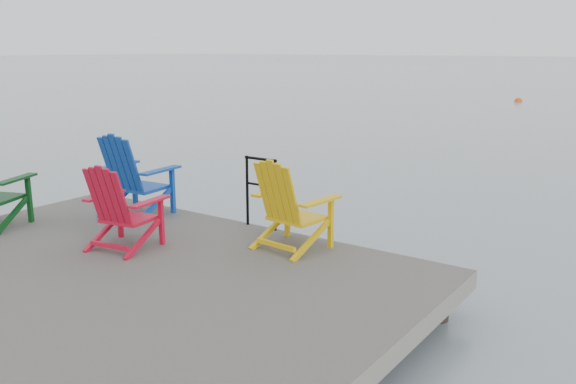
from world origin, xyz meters
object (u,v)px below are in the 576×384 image
Objects in this scene: handrail at (261,186)px; chair_blue at (133,175)px; chair_yellow at (290,204)px; chair_red at (120,207)px; buoy_b at (518,102)px.

chair_blue is (-1.74, -0.54, 0.02)m from handrail.
chair_yellow is (0.77, -0.49, -0.02)m from handrail.
chair_blue is 1.15× the size of chair_red.
chair_yellow is at bearing 25.86° from chair_red.
buoy_b is (-3.11, 28.38, -0.99)m from chair_red.
chair_red reaches higher than handrail.
chair_red is 0.95× the size of chair_yellow.
chair_blue is 2.73× the size of buoy_b.
chair_red is at bearing -83.74° from buoy_b.
chair_blue reaches higher than buoy_b.
chair_blue is at bearing -162.66° from handrail.
handrail is 1.75m from chair_red.
buoy_b is (-2.16, 27.36, -1.06)m from chair_blue.
handrail is 0.91m from chair_yellow.
handrail is at bearing 12.51° from chair_blue.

